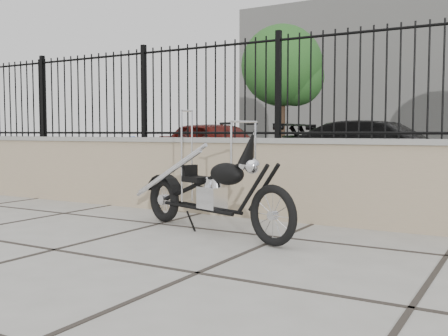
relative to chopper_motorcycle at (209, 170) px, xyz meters
name	(u,v)px	position (x,y,z in m)	size (l,w,h in m)	color
ground_plane	(54,250)	(-0.74, -1.38, -0.65)	(90.00, 90.00, 0.00)	#99968E
parking_lot	(388,167)	(-0.74, 11.12, -0.65)	(30.00, 30.00, 0.00)	black
retaining_wall	(206,175)	(-0.74, 1.12, -0.17)	(14.00, 0.36, 0.96)	gray
iron_fence	(206,90)	(-0.74, 1.12, 0.91)	(14.00, 0.08, 1.20)	black
chopper_motorcycle	(209,170)	(0.00, 0.00, 0.00)	(2.15, 0.38, 1.29)	black
car_red	(217,148)	(-3.63, 6.17, 0.01)	(1.55, 3.86, 1.31)	#510F0B
car_black	(383,151)	(0.23, 6.35, -0.01)	(1.78, 4.39, 1.27)	black
bollard_a	(133,162)	(-3.64, 3.11, -0.17)	(0.11, 0.11, 0.95)	#0A34A3
tree_left	(282,62)	(-5.81, 14.79, 3.17)	(3.23, 3.23, 5.45)	#382619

